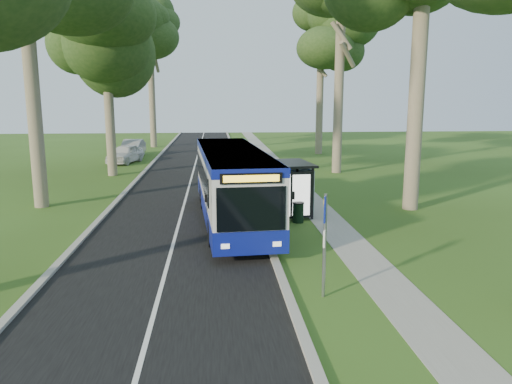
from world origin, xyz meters
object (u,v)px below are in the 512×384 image
car_white (125,154)px  bus_shelter (297,179)px  bus (232,185)px  car_silver (132,148)px  bus_stop_sign (325,234)px  litter_bin (298,212)px

car_white → bus_shelter: bearing=-46.2°
bus → car_silver: size_ratio=2.59×
bus_stop_sign → litter_bin: bearing=104.7°
car_silver → litter_bin: bearing=-63.4°
bus_shelter → car_white: bearing=112.1°
bus → bus_stop_sign: 8.85m
bus → litter_bin: 3.10m
bus → car_white: (-8.07, 20.45, -0.87)m
litter_bin → car_white: car_white is taller
litter_bin → bus_stop_sign: bearing=-94.7°
bus_stop_sign → bus: bearing=123.6°
bus_stop_sign → car_white: (-10.23, 29.03, -1.00)m
car_white → bus: bearing=-53.9°
bus → car_white: size_ratio=2.70×
bus_shelter → car_white: size_ratio=0.67×
bus → bus_stop_sign: (2.16, -8.58, 0.13)m
bus → car_silver: 26.43m
bus_shelter → bus_stop_sign: bearing=-102.1°
bus → car_white: bearing=107.6°
bus_shelter → car_silver: size_ratio=0.64×
bus → bus_stop_sign: size_ratio=4.21×
bus → litter_bin: size_ratio=13.50×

